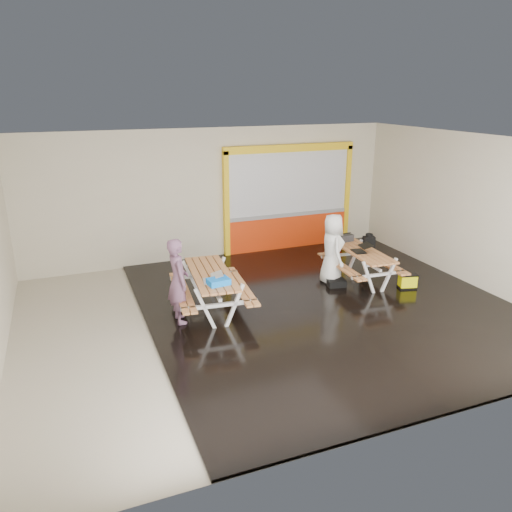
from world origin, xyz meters
name	(u,v)px	position (x,y,z in m)	size (l,w,h in m)	color
room	(273,233)	(0.00, 0.00, 1.75)	(10.02, 8.02, 3.52)	beige
deck	(325,304)	(1.25, 0.00, 0.03)	(7.50, 7.98, 0.05)	black
kiosk	(289,200)	(2.20, 3.93, 1.44)	(3.88, 0.16, 3.00)	red
picnic_table_left	(211,282)	(-1.11, 0.60, 0.67)	(1.69, 2.33, 0.88)	tan
picnic_table_right	(362,258)	(2.70, 0.88, 0.62)	(1.47, 2.08, 0.81)	tan
person_left	(178,281)	(-1.86, 0.30, 0.91)	(0.62, 0.41, 1.70)	#724C68
person_right	(332,249)	(2.01, 1.11, 0.85)	(0.83, 0.54, 1.70)	white
laptop_left	(212,279)	(-1.22, 0.13, 0.93)	(0.44, 0.41, 0.16)	silver
laptop_right	(361,249)	(2.63, 0.83, 0.86)	(0.47, 0.42, 0.18)	black
blue_pouch	(218,281)	(-1.16, -0.07, 0.93)	(0.41, 0.29, 0.12)	#0F76F0
toolbox	(346,238)	(2.73, 1.69, 0.89)	(0.39, 0.22, 0.22)	black
backpack	(369,243)	(3.32, 1.54, 0.73)	(0.32, 0.25, 0.48)	black
dark_case	(336,283)	(1.97, 0.79, 0.13)	(0.41, 0.31, 0.16)	black
fluke_bag	(407,281)	(3.44, 0.08, 0.22)	(0.46, 0.36, 0.35)	black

